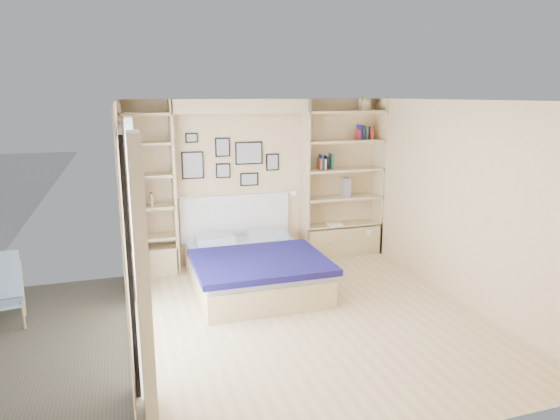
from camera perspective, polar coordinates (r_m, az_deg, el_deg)
name	(u,v)px	position (r m, az deg, el deg)	size (l,w,h in m)	color
ground	(309,317)	(6.02, 3.32, -12.14)	(4.50, 4.50, 0.00)	#D6BC86
room_shell	(245,204)	(6.95, -3.99, 0.70)	(4.50, 4.50, 4.50)	#DDB683
bed	(253,268)	(6.81, -3.06, -6.58)	(1.69, 2.15, 1.07)	#CCB480
photo_gallery	(229,160)	(7.52, -5.81, 5.69)	(1.48, 0.02, 0.82)	black
reading_lamps	(243,195)	(7.42, -4.22, 1.68)	(1.92, 0.12, 0.15)	silver
shelf_decor	(336,151)	(7.87, 6.47, 6.74)	(3.54, 0.23, 2.03)	#B04D24
deck_chair	(0,292)	(6.56, -29.38, -8.13)	(0.59, 0.85, 0.79)	tan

